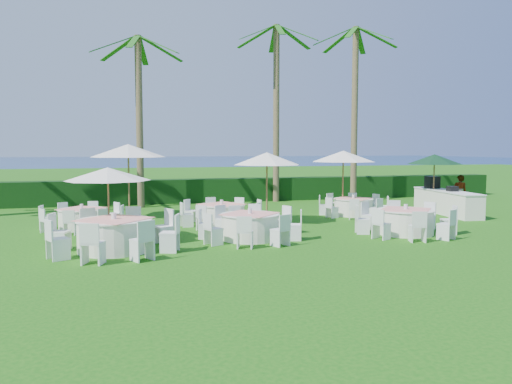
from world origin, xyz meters
TOP-DOWN VIEW (x-y plane):
  - ground at (0.00, 0.00)m, footprint 120.00×120.00m
  - hedge at (0.00, 12.00)m, footprint 34.00×1.00m
  - ocean at (0.00, 102.00)m, footprint 260.00×260.00m
  - banquet_table_a at (-4.14, 0.35)m, footprint 3.45×3.45m
  - banquet_table_b at (-0.18, 1.10)m, footprint 3.09×3.09m
  - banquet_table_c at (4.92, 0.72)m, footprint 3.17×3.17m
  - banquet_table_d at (-5.27, 4.54)m, footprint 2.80×2.80m
  - banquet_table_e at (-0.44, 4.19)m, footprint 3.00×3.00m
  - banquet_table_f at (5.30, 5.27)m, footprint 2.76×2.76m
  - umbrella_a at (-4.31, 1.62)m, footprint 2.45×2.45m
  - umbrella_b at (1.20, 3.97)m, footprint 2.48×2.48m
  - umbrella_c at (-3.65, 6.75)m, footprint 2.88×2.88m
  - umbrella_d at (5.09, 5.84)m, footprint 2.74×2.74m
  - umbrella_green at (9.20, 5.43)m, footprint 2.33×2.33m
  - buffet_table at (9.35, 4.75)m, footprint 1.39×4.36m
  - staff_person at (10.24, 5.05)m, footprint 0.70×0.60m
  - palm_b at (-3.07, 10.44)m, footprint 4.26×4.36m
  - palm_d at (3.84, 11.30)m, footprint 4.22×4.38m
  - palm_e at (7.67, 10.10)m, footprint 4.40×4.15m

SIDE VIEW (x-z plane):
  - ground at x=0.00m, z-range 0.00..0.00m
  - ocean at x=0.00m, z-range 0.00..0.00m
  - banquet_table_d at x=-5.27m, z-range -0.06..0.80m
  - banquet_table_f at x=5.30m, z-range -0.06..0.81m
  - banquet_table_e at x=-0.44m, z-range -0.06..0.85m
  - banquet_table_b at x=-0.18m, z-range -0.06..0.89m
  - banquet_table_c at x=4.92m, z-range -0.06..0.91m
  - banquet_table_a at x=-4.14m, z-range -0.06..0.98m
  - buffet_table at x=9.35m, z-range -0.23..1.29m
  - hedge at x=0.00m, z-range 0.00..1.20m
  - staff_person at x=10.24m, z-range 0.00..1.62m
  - umbrella_a at x=-4.31m, z-range 0.91..3.13m
  - umbrella_green at x=9.20m, z-range 1.04..3.55m
  - umbrella_b at x=1.20m, z-range 1.08..3.70m
  - umbrella_d at x=5.09m, z-range 1.10..3.77m
  - umbrella_c at x=-3.65m, z-range 1.21..4.14m
  - palm_b at x=-3.07m, z-range 0.44..8.37m
  - palm_e at x=7.67m, z-range 0.46..9.36m
  - palm_d at x=3.84m, z-range 0.46..9.50m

